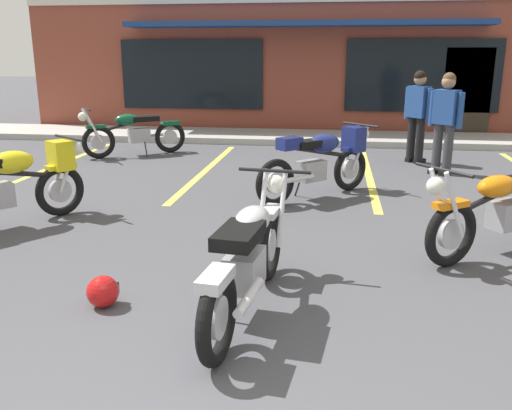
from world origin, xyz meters
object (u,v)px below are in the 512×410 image
at_px(motorcycle_foreground_classic, 248,257).
at_px(motorcycle_green_cafe_racer, 10,182).
at_px(person_in_shorts_foreground, 445,117).
at_px(person_by_back_row, 418,111).
at_px(motorcycle_red_sportbike, 134,132).
at_px(motorcycle_black_cruiser, 321,160).
at_px(helmet_on_pavement, 103,291).
at_px(motorcycle_silver_naked, 502,210).

height_order(motorcycle_foreground_classic, motorcycle_green_cafe_racer, same).
xyz_separation_m(person_in_shorts_foreground, person_by_back_row, (-0.31, 0.96, 0.00)).
height_order(motorcycle_red_sportbike, motorcycle_green_cafe_racer, same).
distance_m(person_in_shorts_foreground, person_by_back_row, 1.01).
relative_size(motorcycle_red_sportbike, motorcycle_black_cruiser, 1.08).
distance_m(person_by_back_row, helmet_on_pavement, 7.37).
xyz_separation_m(motorcycle_foreground_classic, person_in_shorts_foreground, (2.42, 5.52, 0.49)).
relative_size(motorcycle_silver_naked, person_by_back_row, 1.07).
xyz_separation_m(motorcycle_red_sportbike, motorcycle_silver_naked, (5.61, -4.79, 0.00)).
distance_m(motorcycle_foreground_classic, person_by_back_row, 6.83).
bearing_deg(motorcycle_green_cafe_racer, helmet_on_pavement, -44.47).
relative_size(motorcycle_black_cruiser, motorcycle_green_cafe_racer, 0.92).
bearing_deg(motorcycle_black_cruiser, motorcycle_foreground_classic, -96.90).
distance_m(motorcycle_foreground_classic, person_in_shorts_foreground, 6.05).
xyz_separation_m(motorcycle_foreground_classic, motorcycle_black_cruiser, (0.45, 3.72, 0.07)).
relative_size(motorcycle_foreground_classic, motorcycle_silver_naked, 1.18).
height_order(person_by_back_row, helmet_on_pavement, person_by_back_row).
xyz_separation_m(motorcycle_red_sportbike, person_by_back_row, (5.42, 0.03, 0.49)).
distance_m(motorcycle_black_cruiser, motorcycle_green_cafe_racer, 4.02).
xyz_separation_m(motorcycle_foreground_classic, person_by_back_row, (2.11, 6.48, 0.49)).
xyz_separation_m(motorcycle_red_sportbike, helmet_on_pavement, (2.13, -6.51, -0.33)).
relative_size(person_in_shorts_foreground, helmet_on_pavement, 6.44).
distance_m(motorcycle_silver_naked, person_in_shorts_foreground, 3.90).
bearing_deg(motorcycle_red_sportbike, helmet_on_pavement, -71.86).
bearing_deg(person_in_shorts_foreground, motorcycle_black_cruiser, -137.60).
bearing_deg(motorcycle_green_cafe_racer, motorcycle_silver_naked, -1.67).
relative_size(motorcycle_foreground_classic, motorcycle_red_sportbike, 1.17).
distance_m(motorcycle_silver_naked, helmet_on_pavement, 3.90).
bearing_deg(person_by_back_row, motorcycle_green_cafe_racer, -138.07).
distance_m(motorcycle_foreground_classic, motorcycle_silver_naked, 2.84).
distance_m(motorcycle_black_cruiser, person_in_shorts_foreground, 2.70).
relative_size(motorcycle_green_cafe_racer, person_by_back_row, 1.09).
relative_size(motorcycle_green_cafe_racer, person_in_shorts_foreground, 1.09).
bearing_deg(helmet_on_pavement, motorcycle_black_cruiser, 66.77).
bearing_deg(motorcycle_red_sportbike, motorcycle_foreground_classic, -62.83).
height_order(motorcycle_black_cruiser, person_by_back_row, person_by_back_row).
relative_size(motorcycle_red_sportbike, helmet_on_pavement, 6.95).
relative_size(motorcycle_green_cafe_racer, helmet_on_pavement, 7.00).
bearing_deg(motorcycle_green_cafe_racer, motorcycle_black_cruiser, 28.32).
xyz_separation_m(motorcycle_foreground_classic, motorcycle_silver_naked, (2.30, 1.65, 0.00)).
xyz_separation_m(motorcycle_red_sportbike, motorcycle_green_cafe_racer, (0.22, -4.63, 0.07)).
bearing_deg(motorcycle_green_cafe_racer, motorcycle_foreground_classic, -30.41).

